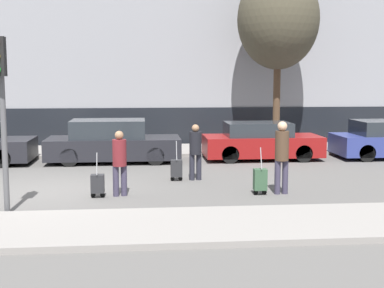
{
  "coord_description": "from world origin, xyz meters",
  "views": [
    {
      "loc": [
        2.36,
        -13.75,
        2.92
      ],
      "look_at": [
        3.85,
        1.8,
        0.95
      ],
      "focal_mm": 50.0,
      "sensor_mm": 36.0,
      "label": 1
    }
  ],
  "objects_px": {
    "pedestrian_left": "(120,159)",
    "pedestrian_right": "(282,153)",
    "trolley_left": "(98,184)",
    "parked_car_1": "(112,142)",
    "traffic_light": "(1,89)",
    "trolley_center": "(176,168)",
    "pedestrian_center": "(195,149)",
    "bare_tree_near_crossing": "(278,20)",
    "trolley_right": "(260,180)",
    "parked_car_2": "(261,142)"
  },
  "relations": [
    {
      "from": "pedestrian_center",
      "to": "pedestrian_right",
      "type": "relative_size",
      "value": 0.87
    },
    {
      "from": "pedestrian_center",
      "to": "pedestrian_right",
      "type": "height_order",
      "value": "pedestrian_right"
    },
    {
      "from": "pedestrian_right",
      "to": "traffic_light",
      "type": "xyz_separation_m",
      "value": [
        -6.36,
        -1.48,
        1.62
      ]
    },
    {
      "from": "trolley_left",
      "to": "traffic_light",
      "type": "distance_m",
      "value": 3.31
    },
    {
      "from": "pedestrian_left",
      "to": "trolley_left",
      "type": "relative_size",
      "value": 1.46
    },
    {
      "from": "parked_car_1",
      "to": "parked_car_2",
      "type": "distance_m",
      "value": 5.23
    },
    {
      "from": "traffic_light",
      "to": "pedestrian_left",
      "type": "bearing_deg",
      "value": 34.88
    },
    {
      "from": "parked_car_1",
      "to": "trolley_left",
      "type": "bearing_deg",
      "value": -90.79
    },
    {
      "from": "pedestrian_right",
      "to": "bare_tree_near_crossing",
      "type": "height_order",
      "value": "bare_tree_near_crossing"
    },
    {
      "from": "parked_car_2",
      "to": "trolley_right",
      "type": "xyz_separation_m",
      "value": [
        -1.3,
        -5.65,
        -0.24
      ]
    },
    {
      "from": "parked_car_2",
      "to": "pedestrian_right",
      "type": "relative_size",
      "value": 2.25
    },
    {
      "from": "parked_car_1",
      "to": "trolley_center",
      "type": "xyz_separation_m",
      "value": [
        1.97,
        -3.58,
        -0.32
      ]
    },
    {
      "from": "parked_car_2",
      "to": "trolley_right",
      "type": "relative_size",
      "value": 3.46
    },
    {
      "from": "trolley_center",
      "to": "parked_car_1",
      "type": "bearing_deg",
      "value": 118.85
    },
    {
      "from": "trolley_left",
      "to": "pedestrian_right",
      "type": "height_order",
      "value": "pedestrian_right"
    },
    {
      "from": "trolley_left",
      "to": "pedestrian_right",
      "type": "bearing_deg",
      "value": -0.31
    },
    {
      "from": "trolley_right",
      "to": "bare_tree_near_crossing",
      "type": "bearing_deg",
      "value": 73.09
    },
    {
      "from": "parked_car_1",
      "to": "trolley_right",
      "type": "relative_size",
      "value": 3.82
    },
    {
      "from": "pedestrian_left",
      "to": "trolley_center",
      "type": "xyz_separation_m",
      "value": [
        1.51,
        1.8,
        -0.56
      ]
    },
    {
      "from": "parked_car_2",
      "to": "pedestrian_center",
      "type": "xyz_separation_m",
      "value": [
        -2.71,
        -3.59,
        0.27
      ]
    },
    {
      "from": "pedestrian_center",
      "to": "trolley_center",
      "type": "distance_m",
      "value": 0.77
    },
    {
      "from": "parked_car_2",
      "to": "trolley_left",
      "type": "relative_size",
      "value": 3.72
    },
    {
      "from": "trolley_left",
      "to": "pedestrian_center",
      "type": "height_order",
      "value": "pedestrian_center"
    },
    {
      "from": "pedestrian_right",
      "to": "trolley_right",
      "type": "relative_size",
      "value": 1.53
    },
    {
      "from": "pedestrian_left",
      "to": "trolley_left",
      "type": "xyz_separation_m",
      "value": [
        -0.54,
        -0.13,
        -0.57
      ]
    },
    {
      "from": "pedestrian_left",
      "to": "pedestrian_right",
      "type": "height_order",
      "value": "pedestrian_right"
    },
    {
      "from": "pedestrian_right",
      "to": "trolley_center",
      "type": "bearing_deg",
      "value": 137.31
    },
    {
      "from": "pedestrian_center",
      "to": "traffic_light",
      "type": "height_order",
      "value": "traffic_light"
    },
    {
      "from": "pedestrian_left",
      "to": "trolley_right",
      "type": "relative_size",
      "value": 1.36
    },
    {
      "from": "trolley_left",
      "to": "bare_tree_near_crossing",
      "type": "xyz_separation_m",
      "value": [
        6.49,
        8.1,
        4.8
      ]
    },
    {
      "from": "pedestrian_left",
      "to": "trolley_center",
      "type": "height_order",
      "value": "pedestrian_left"
    },
    {
      "from": "parked_car_1",
      "to": "trolley_left",
      "type": "distance_m",
      "value": 5.52
    },
    {
      "from": "trolley_left",
      "to": "bare_tree_near_crossing",
      "type": "height_order",
      "value": "bare_tree_near_crossing"
    },
    {
      "from": "parked_car_2",
      "to": "pedestrian_left",
      "type": "xyz_separation_m",
      "value": [
        -4.77,
        -5.46,
        0.28
      ]
    },
    {
      "from": "parked_car_1",
      "to": "traffic_light",
      "type": "xyz_separation_m",
      "value": [
        -1.88,
        -7.02,
        1.98
      ]
    },
    {
      "from": "traffic_light",
      "to": "trolley_center",
      "type": "bearing_deg",
      "value": 41.69
    },
    {
      "from": "parked_car_2",
      "to": "pedestrian_left",
      "type": "distance_m",
      "value": 7.25
    },
    {
      "from": "bare_tree_near_crossing",
      "to": "traffic_light",
      "type": "bearing_deg",
      "value": -130.8
    },
    {
      "from": "bare_tree_near_crossing",
      "to": "trolley_right",
      "type": "bearing_deg",
      "value": -106.91
    },
    {
      "from": "pedestrian_center",
      "to": "trolley_center",
      "type": "xyz_separation_m",
      "value": [
        -0.55,
        -0.07,
        -0.54
      ]
    },
    {
      "from": "pedestrian_left",
      "to": "trolley_right",
      "type": "bearing_deg",
      "value": -16.3
    },
    {
      "from": "pedestrian_center",
      "to": "trolley_center",
      "type": "bearing_deg",
      "value": -179.94
    },
    {
      "from": "trolley_center",
      "to": "parked_car_2",
      "type": "bearing_deg",
      "value": 48.35
    },
    {
      "from": "pedestrian_right",
      "to": "trolley_right",
      "type": "xyz_separation_m",
      "value": [
        -0.55,
        -0.05,
        -0.66
      ]
    },
    {
      "from": "pedestrian_right",
      "to": "pedestrian_left",
      "type": "bearing_deg",
      "value": 173.13
    },
    {
      "from": "bare_tree_near_crossing",
      "to": "parked_car_1",
      "type": "bearing_deg",
      "value": -157.99
    },
    {
      "from": "trolley_right",
      "to": "parked_car_1",
      "type": "bearing_deg",
      "value": 125.14
    },
    {
      "from": "pedestrian_center",
      "to": "bare_tree_near_crossing",
      "type": "distance_m",
      "value": 8.39
    },
    {
      "from": "pedestrian_right",
      "to": "trolley_right",
      "type": "height_order",
      "value": "pedestrian_right"
    },
    {
      "from": "parked_car_1",
      "to": "traffic_light",
      "type": "bearing_deg",
      "value": -105.03
    }
  ]
}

